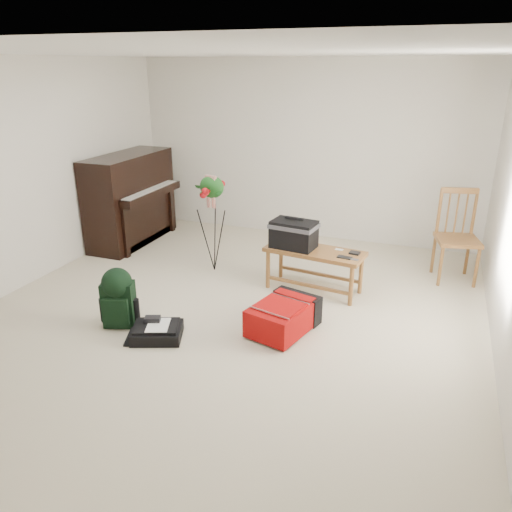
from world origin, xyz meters
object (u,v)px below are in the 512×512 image
at_px(bench, 300,240).
at_px(red_suitcase, 285,314).
at_px(flower_stand, 213,224).
at_px(piano, 131,201).
at_px(black_duffel, 157,331).
at_px(dining_chair, 458,237).
at_px(green_backpack, 118,295).

bearing_deg(bench, red_suitcase, -74.86).
xyz_separation_m(bench, flower_stand, (-1.14, 0.18, 0.01)).
bearing_deg(red_suitcase, piano, 163.66).
distance_m(black_duffel, flower_stand, 1.79).
distance_m(red_suitcase, flower_stand, 1.74).
height_order(dining_chair, black_duffel, dining_chair).
bearing_deg(bench, dining_chair, 37.06).
bearing_deg(red_suitcase, bench, 112.48).
relative_size(dining_chair, red_suitcase, 1.35).
bearing_deg(green_backpack, piano, 101.90).
height_order(piano, red_suitcase, piano).
distance_m(bench, red_suitcase, 1.03).
xyz_separation_m(piano, bench, (2.69, -0.76, -0.01)).
height_order(bench, red_suitcase, bench).
xyz_separation_m(red_suitcase, black_duffel, (-1.06, -0.59, -0.09)).
relative_size(piano, flower_stand, 1.22).
distance_m(dining_chair, red_suitcase, 2.43).
distance_m(piano, black_duffel, 2.92).
distance_m(bench, dining_chair, 1.89).
distance_m(dining_chair, flower_stand, 2.88).
distance_m(bench, flower_stand, 1.15).
height_order(bench, flower_stand, flower_stand).
bearing_deg(dining_chair, red_suitcase, -142.51).
height_order(piano, flower_stand, piano).
bearing_deg(green_backpack, black_duffel, -28.94).
height_order(bench, green_backpack, bench).
xyz_separation_m(piano, green_backpack, (1.28, -2.20, -0.27)).
relative_size(piano, black_duffel, 2.70).
bearing_deg(bench, piano, 171.50).
relative_size(bench, black_duffel, 2.04).
bearing_deg(black_duffel, piano, 106.27).
bearing_deg(flower_stand, piano, 174.67).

